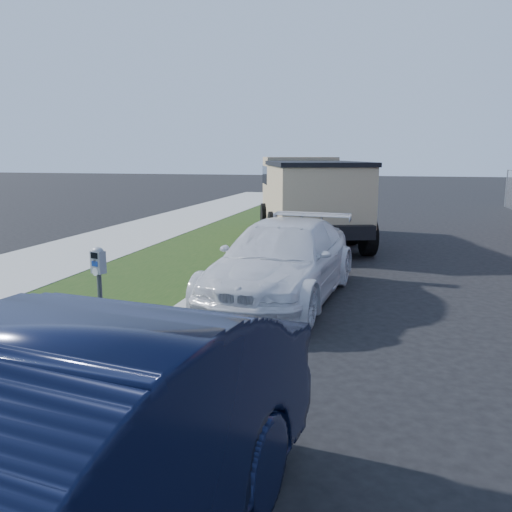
% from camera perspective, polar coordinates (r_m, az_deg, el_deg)
% --- Properties ---
extents(ground, '(120.00, 120.00, 0.00)m').
position_cam_1_polar(ground, '(7.40, 8.78, -9.54)').
color(ground, black).
rests_on(ground, ground).
extents(streetside, '(6.12, 50.00, 0.15)m').
position_cam_1_polar(streetside, '(11.12, -19.99, -2.83)').
color(streetside, gray).
rests_on(streetside, ground).
extents(parking_meter, '(0.21, 0.17, 1.29)m').
position_cam_1_polar(parking_meter, '(7.04, -16.21, -1.93)').
color(parking_meter, '#3F4247').
rests_on(parking_meter, ground).
extents(white_wagon, '(2.35, 4.90, 1.38)m').
position_cam_1_polar(white_wagon, '(9.53, 2.74, -0.54)').
color(white_wagon, silver).
rests_on(white_wagon, ground).
extents(navy_sedan, '(2.33, 5.08, 1.61)m').
position_cam_1_polar(navy_sedan, '(3.22, -24.25, -22.84)').
color(navy_sedan, black).
rests_on(navy_sedan, ground).
extents(dump_truck, '(4.13, 6.65, 2.45)m').
position_cam_1_polar(dump_truck, '(16.14, 5.57, 6.49)').
color(dump_truck, black).
rests_on(dump_truck, ground).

